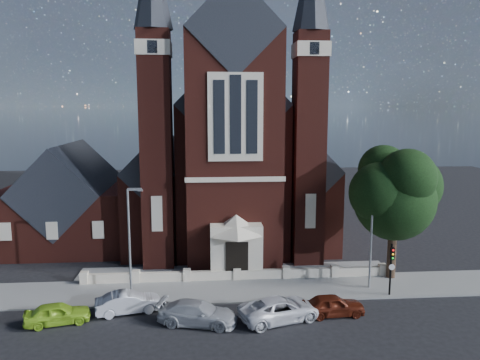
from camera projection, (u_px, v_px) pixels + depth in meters
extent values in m
plane|color=black|center=(231.00, 249.00, 45.97)|extent=(120.00, 120.00, 0.00)
cube|color=gray|center=(239.00, 290.00, 35.63)|extent=(60.00, 5.00, 0.12)
cube|color=gray|center=(235.00, 272.00, 39.57)|extent=(26.00, 3.00, 0.14)
cube|color=beige|center=(237.00, 280.00, 37.60)|extent=(24.00, 0.40, 0.90)
cube|color=#4E1C14|center=(226.00, 166.00, 54.73)|extent=(10.00, 30.00, 14.00)
cube|color=black|center=(226.00, 105.00, 53.64)|extent=(10.00, 30.20, 10.00)
cube|color=#4E1C14|center=(161.00, 193.00, 53.64)|extent=(5.00, 26.00, 8.00)
cube|color=#4E1C14|center=(290.00, 191.00, 54.78)|extent=(5.00, 26.00, 8.00)
cube|color=black|center=(160.00, 159.00, 53.02)|extent=(5.01, 26.20, 5.01)
cube|color=black|center=(291.00, 157.00, 54.16)|extent=(5.01, 26.20, 5.01)
cube|color=#4E1C14|center=(234.00, 153.00, 39.00)|extent=(8.00, 3.00, 20.00)
cube|color=black|center=(234.00, 29.00, 37.44)|extent=(8.00, 3.20, 8.00)
cube|color=beige|center=(235.00, 117.00, 37.00)|extent=(4.40, 0.15, 7.00)
cube|color=black|center=(236.00, 115.00, 36.90)|extent=(0.90, 0.08, 6.20)
cube|color=beige|center=(236.00, 250.00, 38.24)|extent=(4.20, 2.00, 4.40)
cube|color=black|center=(237.00, 262.00, 37.30)|extent=(1.80, 0.12, 3.20)
cone|color=beige|center=(236.00, 224.00, 37.90)|extent=(4.60, 4.60, 1.60)
cube|color=#4E1C14|center=(157.00, 152.00, 39.49)|extent=(2.60, 2.60, 20.00)
cube|color=beige|center=(154.00, 49.00, 38.17)|extent=(2.80, 2.80, 1.20)
cube|color=#4E1C14|center=(308.00, 151.00, 40.47)|extent=(2.60, 2.60, 20.00)
cube|color=beige|center=(311.00, 50.00, 39.15)|extent=(2.80, 2.80, 1.20)
cube|color=#4E1C14|center=(71.00, 215.00, 47.24)|extent=(12.00, 12.00, 6.00)
cube|color=black|center=(70.00, 186.00, 46.78)|extent=(8.49, 12.20, 8.49)
cylinder|color=black|center=(392.00, 249.00, 37.66)|extent=(0.70, 0.70, 5.00)
sphere|color=black|center=(394.00, 200.00, 37.04)|extent=(6.40, 6.40, 6.40)
sphere|color=black|center=(407.00, 177.00, 35.58)|extent=(4.40, 4.40, 4.40)
cylinder|color=gray|center=(129.00, 244.00, 33.90)|extent=(0.16, 0.16, 8.00)
cube|color=gray|center=(135.00, 189.00, 33.32)|extent=(1.00, 0.15, 0.18)
cube|color=gray|center=(140.00, 190.00, 33.36)|extent=(0.35, 0.22, 0.12)
cylinder|color=gray|center=(371.00, 238.00, 35.27)|extent=(0.16, 0.16, 8.00)
cube|color=gray|center=(380.00, 186.00, 34.69)|extent=(1.00, 0.15, 0.18)
cube|color=gray|center=(385.00, 187.00, 34.73)|extent=(0.35, 0.22, 0.12)
cylinder|color=black|center=(391.00, 270.00, 34.18)|extent=(0.14, 0.14, 4.00)
cube|color=black|center=(392.00, 254.00, 33.83)|extent=(0.28, 0.22, 0.90)
sphere|color=red|center=(393.00, 250.00, 33.66)|extent=(0.14, 0.14, 0.14)
sphere|color=#CC8C0C|center=(393.00, 254.00, 33.70)|extent=(0.14, 0.14, 0.14)
sphere|color=#0C9919|center=(393.00, 258.00, 33.75)|extent=(0.14, 0.14, 0.14)
imported|color=#94C828|center=(58.00, 313.00, 30.02)|extent=(4.34, 2.55, 1.39)
imported|color=#B9BBC2|center=(129.00, 302.00, 31.63)|extent=(4.63, 2.55, 1.45)
imported|color=#A9ABB0|center=(198.00, 313.00, 29.95)|extent=(5.49, 3.28, 1.49)
imported|color=white|center=(280.00, 309.00, 30.52)|extent=(5.97, 4.04, 1.52)
imported|color=#531B0E|center=(333.00, 305.00, 31.22)|extent=(4.28, 1.94, 1.42)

